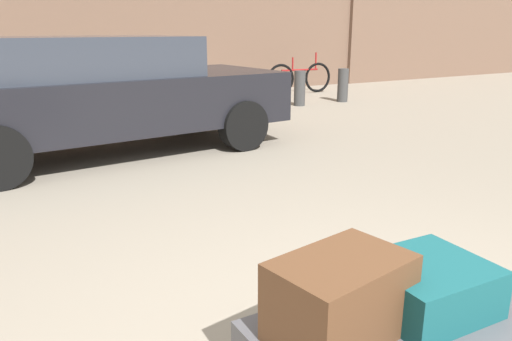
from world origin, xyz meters
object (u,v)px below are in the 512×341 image
object	(u,v)px
luggage_cart	(401,338)
bollard_kerb_far	(343,85)
suitcase_teal_rear_right	(426,286)
bollard_kerb_mid	(300,88)
bicycle_leaning	(300,78)
duffel_bag_brown_stacked_top	(340,298)
bollard_kerb_near	(239,93)
parked_car	(104,92)

from	to	relation	value
luggage_cart	bollard_kerb_far	xyz separation A→B (m)	(5.49, 6.94, 0.08)
suitcase_teal_rear_right	bollard_kerb_mid	xyz separation A→B (m)	(4.20, 6.91, -0.10)
luggage_cart	suitcase_teal_rear_right	xyz separation A→B (m)	(0.16, 0.03, 0.18)
bicycle_leaning	duffel_bag_brown_stacked_top	bearing A→B (deg)	-124.25
bicycle_leaning	bollard_kerb_near	xyz separation A→B (m)	(-2.53, -1.63, -0.02)
parked_car	bicycle_leaning	size ratio (longest dim) A/B	2.52
parked_car	bollard_kerb_near	xyz separation A→B (m)	(2.98, 2.04, -0.41)
duffel_bag_brown_stacked_top	parked_car	xyz separation A→B (m)	(0.28, 4.84, 0.26)
duffel_bag_brown_stacked_top	bollard_kerb_near	size ratio (longest dim) A/B	0.77
bicycle_leaning	bollard_kerb_far	bearing A→B (deg)	-90.64
bollard_kerb_near	bollard_kerb_far	world-z (taller)	same
suitcase_teal_rear_right	bollard_kerb_mid	size ratio (longest dim) A/B	0.71
suitcase_teal_rear_right	bollard_kerb_far	world-z (taller)	bollard_kerb_far
parked_car	bollard_kerb_near	size ratio (longest dim) A/B	6.33
bollard_kerb_mid	bollard_kerb_far	distance (m)	1.13
bollard_kerb_mid	bollard_kerb_far	xyz separation A→B (m)	(1.13, 0.00, 0.00)
parked_car	bollard_kerb_near	world-z (taller)	parked_car
bicycle_leaning	bollard_kerb_far	size ratio (longest dim) A/B	2.52
bollard_kerb_near	bollard_kerb_mid	xyz separation A→B (m)	(1.39, 0.00, 0.00)
suitcase_teal_rear_right	duffel_bag_brown_stacked_top	size ratio (longest dim) A/B	0.92
luggage_cart	suitcase_teal_rear_right	bearing A→B (deg)	11.78
duffel_bag_brown_stacked_top	bollard_kerb_mid	world-z (taller)	bollard_kerb_mid
bollard_kerb_near	bollard_kerb_mid	distance (m)	1.39
bicycle_leaning	luggage_cart	bearing A→B (deg)	-122.72
bicycle_leaning	bollard_kerb_far	distance (m)	1.63
bicycle_leaning	bollard_kerb_mid	size ratio (longest dim) A/B	2.52
parked_car	bollard_kerb_mid	bearing A→B (deg)	25.00
bollard_kerb_mid	parked_car	bearing A→B (deg)	-155.00
parked_car	bicycle_leaning	world-z (taller)	parked_car
suitcase_teal_rear_right	bollard_kerb_near	distance (m)	7.46
suitcase_teal_rear_right	duffel_bag_brown_stacked_top	world-z (taller)	duffel_bag_brown_stacked_top
duffel_bag_brown_stacked_top	parked_car	bearing A→B (deg)	77.32
suitcase_teal_rear_right	bicycle_leaning	bearing A→B (deg)	60.72
parked_car	suitcase_teal_rear_right	bearing A→B (deg)	-88.06
suitcase_teal_rear_right	bicycle_leaning	xyz separation A→B (m)	(5.34, 8.54, -0.07)
parked_car	bicycle_leaning	xyz separation A→B (m)	(5.51, 3.66, -0.39)
luggage_cart	bollard_kerb_near	size ratio (longest dim) A/B	1.73
suitcase_teal_rear_right	bollard_kerb_far	xyz separation A→B (m)	(5.33, 6.91, -0.10)
suitcase_teal_rear_right	luggage_cart	bearing A→B (deg)	-165.46
duffel_bag_brown_stacked_top	bollard_kerb_far	xyz separation A→B (m)	(5.77, 6.87, -0.15)
bollard_kerb_near	bollard_kerb_far	bearing A→B (deg)	0.00
suitcase_teal_rear_right	duffel_bag_brown_stacked_top	bearing A→B (deg)	177.70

